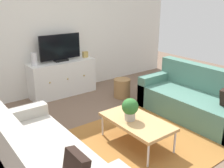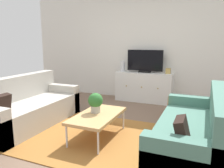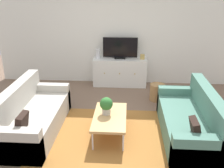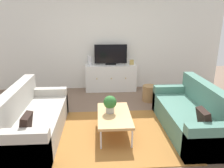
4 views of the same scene
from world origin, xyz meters
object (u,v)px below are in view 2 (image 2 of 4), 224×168
wicker_basket (176,107)px  couch_left_side (27,109)px  coffee_table (98,116)px  mantel_clock (168,71)px  flat_screen_tv (145,61)px  potted_plant (95,102)px  glass_vase (123,66)px  couch_right_side (198,135)px  tv_console (144,87)px

wicker_basket → couch_left_side: bearing=-148.3°
coffee_table → mantel_clock: mantel_clock is taller
flat_screen_tv → potted_plant: bearing=-93.7°
coffee_table → glass_vase: 2.50m
flat_screen_tv → mantel_clock: 0.61m
mantel_clock → couch_right_side: bearing=-71.8°
mantel_clock → flat_screen_tv: bearing=178.0°
flat_screen_tv → glass_vase: (-0.57, -0.02, -0.15)m
flat_screen_tv → wicker_basket: 1.50m
coffee_table → wicker_basket: 1.81m
coffee_table → potted_plant: size_ratio=3.34×
wicker_basket → potted_plant: bearing=-125.9°
couch_left_side → glass_vase: size_ratio=7.75×
couch_right_side → glass_vase: glass_vase is taller
mantel_clock → wicker_basket: (0.33, -0.88, -0.60)m
coffee_table → mantel_clock: bearing=74.7°
coffee_table → couch_left_side: bearing=179.1°
potted_plant → coffee_table: bearing=-44.1°
tv_console → wicker_basket: (0.90, -0.88, -0.17)m
couch_left_side → potted_plant: (1.37, 0.05, 0.27)m
flat_screen_tv → wicker_basket: flat_screen_tv is taller
mantel_clock → tv_console: bearing=-180.0°
couch_left_side → mantel_clock: couch_left_side is taller
flat_screen_tv → mantel_clock: flat_screen_tv is taller
tv_console → wicker_basket: size_ratio=3.58×
potted_plant → flat_screen_tv: 2.40m
couch_right_side → flat_screen_tv: bearing=119.4°
glass_vase → tv_console: bearing=-0.0°
couch_right_side → mantel_clock: (-0.78, 2.37, 0.50)m
coffee_table → flat_screen_tv: flat_screen_tv is taller
couch_left_side → glass_vase: 2.62m
couch_left_side → couch_right_side: bearing=0.0°
glass_vase → mantel_clock: glass_vase is taller
tv_console → mantel_clock: 0.71m
wicker_basket → glass_vase: bearing=149.1°
potted_plant → mantel_clock: 2.45m
couch_right_side → tv_console: size_ratio=1.40×
wicker_basket → coffee_table: bearing=-122.8°
couch_left_side → potted_plant: size_ratio=6.23×
coffee_table → tv_console: tv_console is taller
couch_left_side → mantel_clock: bearing=48.6°
tv_console → wicker_basket: bearing=-44.4°
flat_screen_tv → wicker_basket: size_ratio=2.28×
coffee_table → tv_console: 2.40m
glass_vase → couch_right_side: bearing=-51.0°
tv_console → wicker_basket: tv_console is taller
glass_vase → coffee_table: bearing=-78.5°
potted_plant → mantel_clock: mantel_clock is taller
couch_right_side → flat_screen_tv: 2.84m
flat_screen_tv → glass_vase: flat_screen_tv is taller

